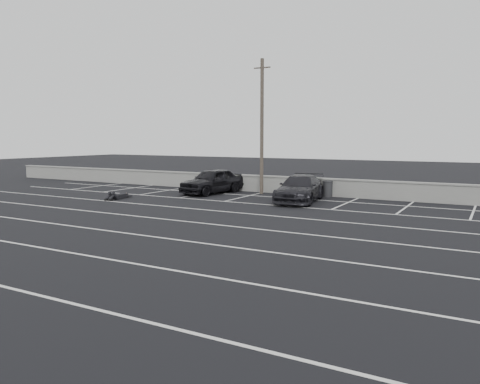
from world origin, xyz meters
The scene contains 8 objects.
ground centered at (0.00, 0.00, 0.00)m, with size 120.00×120.00×0.00m, color black.
seawall centered at (0.00, 14.00, 0.55)m, with size 50.00×0.45×1.06m.
stall_lines centered at (-0.08, 4.41, 0.00)m, with size 36.00×20.05×0.01m.
car_left centered at (-4.54, 11.78, 0.78)m, with size 1.84×4.56×1.55m, color black.
car_right centered at (1.59, 10.95, 0.71)m, with size 1.99×4.89×1.42m, color black.
utility_pole centered at (-1.84, 13.20, 4.13)m, with size 1.09×0.22×8.15m.
trash_bin centered at (2.27, 13.60, 0.48)m, with size 0.69×0.69×0.94m.
person centered at (-7.82, 7.28, 0.25)m, with size 1.32×2.60×0.50m, color black, non-canonical shape.
Camera 1 is at (10.99, -12.50, 3.44)m, focal length 35.00 mm.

